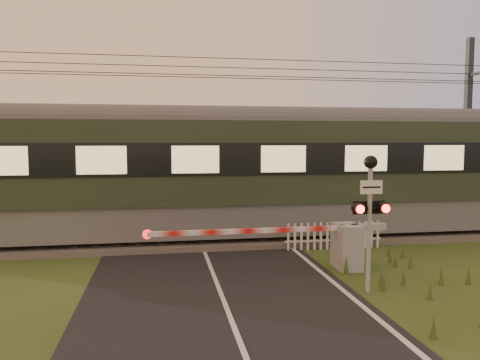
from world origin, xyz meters
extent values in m
plane|color=#2D3E18|center=(0.00, 0.00, 0.00)|extent=(160.00, 160.00, 0.00)
cube|color=black|center=(0.00, 0.00, 0.01)|extent=(6.00, 140.00, 0.02)
cube|color=#47423D|center=(0.00, 6.50, 0.06)|extent=(140.00, 3.40, 0.24)
cube|color=slate|center=(0.00, 5.78, 0.26)|extent=(140.00, 0.08, 0.14)
cube|color=slate|center=(0.00, 7.22, 0.26)|extent=(140.00, 0.08, 0.14)
cube|color=#2D2116|center=(0.00, 6.50, 0.19)|extent=(0.24, 2.20, 0.06)
cylinder|color=black|center=(0.00, 6.20, 5.50)|extent=(120.00, 0.02, 0.02)
cylinder|color=black|center=(0.00, 6.80, 5.50)|extent=(120.00, 0.02, 0.02)
cylinder|color=black|center=(0.00, 6.50, 6.10)|extent=(120.00, 0.02, 0.02)
cylinder|color=black|center=(0.00, 6.50, 5.80)|extent=(120.00, 0.02, 0.02)
cube|color=slate|center=(2.48, 6.50, 0.85)|extent=(21.17, 2.80, 1.05)
cube|color=#242F1F|center=(2.48, 6.50, 2.69)|extent=(22.05, 3.04, 2.62)
cylinder|color=#4C4C4F|center=(2.48, 6.50, 4.00)|extent=(22.05, 1.07, 1.07)
cube|color=#FFD893|center=(2.48, 4.93, 2.82)|extent=(18.96, 0.04, 0.82)
cube|color=gray|center=(3.57, 2.46, 0.59)|extent=(0.59, 0.91, 1.18)
cylinder|color=gray|center=(3.41, 2.46, 0.59)|extent=(0.13, 0.13, 1.18)
cube|color=gray|center=(4.16, 2.46, 1.09)|extent=(0.97, 0.17, 0.17)
cube|color=red|center=(0.89, 2.46, 1.09)|extent=(5.03, 0.12, 0.12)
cylinder|color=red|center=(-1.62, 2.46, 1.09)|extent=(0.24, 0.04, 0.24)
cylinder|color=gray|center=(3.29, 0.56, 1.40)|extent=(0.10, 0.10, 2.79)
cube|color=white|center=(3.29, 0.50, 2.37)|extent=(0.51, 0.03, 0.30)
sphere|color=black|center=(3.29, 0.56, 2.92)|extent=(0.30, 0.30, 0.30)
cube|color=black|center=(3.29, 0.56, 1.91)|extent=(0.70, 0.06, 0.06)
cylinder|color=#FF140C|center=(2.99, 0.38, 1.91)|extent=(0.19, 0.02, 0.19)
cylinder|color=#FF140C|center=(3.58, 0.38, 1.91)|extent=(0.19, 0.02, 0.19)
cube|color=black|center=(3.29, 0.61, 1.91)|extent=(0.74, 0.02, 0.30)
cube|color=silver|center=(4.02, 4.63, 0.29)|extent=(3.14, 0.04, 0.06)
cube|color=silver|center=(4.02, 4.63, 0.67)|extent=(3.14, 0.04, 0.06)
cube|color=#2D2D30|center=(11.45, 8.80, 3.82)|extent=(0.24, 0.24, 7.63)
camera|label=1|loc=(-1.27, -9.08, 3.41)|focal=35.00mm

